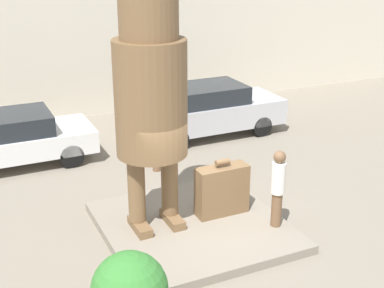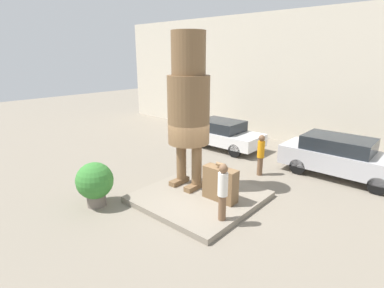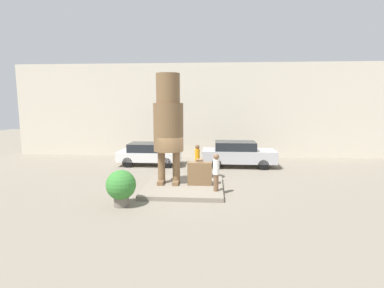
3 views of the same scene
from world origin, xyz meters
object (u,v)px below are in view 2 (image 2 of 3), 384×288
at_px(planter_pot, 95,182).
at_px(giant_suitcase, 220,184).
at_px(parked_car_white, 223,134).
at_px(parked_car_silver, 341,157).
at_px(worker_hivis, 261,153).
at_px(tourist, 223,190).
at_px(statue_figure, 189,100).

bearing_deg(planter_pot, giant_suitcase, 41.66).
height_order(parked_car_white, parked_car_silver, parked_car_silver).
distance_m(parked_car_silver, worker_hivis, 3.18).
bearing_deg(parked_car_white, planter_pot, -85.62).
bearing_deg(parked_car_silver, tourist, -103.28).
height_order(statue_figure, tourist, statue_figure).
xyz_separation_m(giant_suitcase, parked_car_white, (-3.63, 5.22, 0.04)).
xyz_separation_m(planter_pot, worker_hivis, (2.73, 5.86, 0.11)).
distance_m(giant_suitcase, parked_car_white, 6.36).
xyz_separation_m(parked_car_silver, worker_hivis, (-2.51, -1.95, 0.07)).
bearing_deg(planter_pot, parked_car_silver, 56.14).
bearing_deg(parked_car_white, statue_figure, -67.34).
xyz_separation_m(tourist, worker_hivis, (-1.07, 4.14, -0.19)).
xyz_separation_m(parked_car_white, parked_car_silver, (5.85, -0.10, 0.08)).
distance_m(tourist, planter_pot, 4.19).
bearing_deg(parked_car_silver, giant_suitcase, -113.42).
distance_m(tourist, parked_car_silver, 6.27).
relative_size(giant_suitcase, tourist, 0.76).
xyz_separation_m(statue_figure, giant_suitcase, (1.52, -0.18, -2.55)).
relative_size(parked_car_silver, planter_pot, 3.17).
relative_size(giant_suitcase, planter_pot, 0.87).
xyz_separation_m(statue_figure, worker_hivis, (1.23, 2.99, -2.36)).
height_order(statue_figure, giant_suitcase, statue_figure).
relative_size(planter_pot, worker_hivis, 0.87).
distance_m(tourist, parked_car_white, 7.61).
bearing_deg(giant_suitcase, planter_pot, -138.34).
bearing_deg(tourist, giant_suitcase, 128.78).
bearing_deg(parked_car_silver, worker_hivis, -142.13).
distance_m(statue_figure, parked_car_white, 6.01).
distance_m(parked_car_silver, planter_pot, 9.41).
relative_size(parked_car_white, parked_car_silver, 0.87).
bearing_deg(planter_pot, worker_hivis, 65.02).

